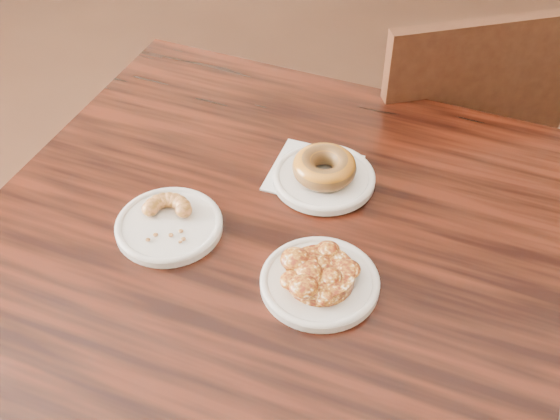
# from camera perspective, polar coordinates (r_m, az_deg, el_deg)

# --- Properties ---
(cafe_table) EXTENTS (1.19, 1.19, 0.75)m
(cafe_table) POSITION_cam_1_polar(r_m,az_deg,el_deg) (1.41, -0.85, -12.75)
(cafe_table) COLOR black
(cafe_table) RESTS_ON floor
(chair_far) EXTENTS (0.56, 0.56, 0.90)m
(chair_far) POSITION_cam_1_polar(r_m,az_deg,el_deg) (1.80, 11.66, 5.04)
(chair_far) COLOR black
(chair_far) RESTS_ON floor
(napkin) EXTENTS (0.18, 0.18, 0.00)m
(napkin) POSITION_cam_1_polar(r_m,az_deg,el_deg) (1.23, 2.77, 3.05)
(napkin) COLOR silver
(napkin) RESTS_ON cafe_table
(plate_donut) EXTENTS (0.18, 0.18, 0.01)m
(plate_donut) POSITION_cam_1_polar(r_m,az_deg,el_deg) (1.21, 3.57, 2.59)
(plate_donut) COLOR white
(plate_donut) RESTS_ON napkin
(plate_cruller) EXTENTS (0.17, 0.17, 0.01)m
(plate_cruller) POSITION_cam_1_polar(r_m,az_deg,el_deg) (1.14, -9.00, -1.29)
(plate_cruller) COLOR silver
(plate_cruller) RESTS_ON cafe_table
(plate_fritter) EXTENTS (0.18, 0.18, 0.01)m
(plate_fritter) POSITION_cam_1_polar(r_m,az_deg,el_deg) (1.05, 3.25, -5.90)
(plate_fritter) COLOR silver
(plate_fritter) RESTS_ON cafe_table
(glazed_donut) EXTENTS (0.11, 0.11, 0.04)m
(glazed_donut) POSITION_cam_1_polar(r_m,az_deg,el_deg) (1.19, 3.63, 3.51)
(glazed_donut) COLOR #8D5114
(glazed_donut) RESTS_ON plate_donut
(apple_fritter) EXTENTS (0.14, 0.14, 0.03)m
(apple_fritter) POSITION_cam_1_polar(r_m,az_deg,el_deg) (1.03, 3.30, -5.09)
(apple_fritter) COLOR #461207
(apple_fritter) RESTS_ON plate_fritter
(cruller_fragment) EXTENTS (0.09, 0.09, 0.02)m
(cruller_fragment) POSITION_cam_1_polar(r_m,az_deg,el_deg) (1.13, -9.10, -0.63)
(cruller_fragment) COLOR brown
(cruller_fragment) RESTS_ON plate_cruller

